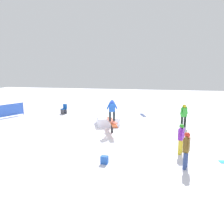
# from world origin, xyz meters

# --- Properties ---
(ground_plane) EXTENTS (60.00, 60.00, 0.00)m
(ground_plane) POSITION_xyz_m (0.00, 0.00, 0.00)
(ground_plane) COLOR white
(rail_feature) EXTENTS (2.53, 1.17, 0.74)m
(rail_feature) POSITION_xyz_m (0.00, 0.00, 0.63)
(rail_feature) COLOR black
(rail_feature) RESTS_ON ground
(snow_kicker_ramp) EXTENTS (2.21, 2.03, 0.61)m
(snow_kicker_ramp) POSITION_xyz_m (-2.01, -0.75, 0.30)
(snow_kicker_ramp) COLOR white
(snow_kicker_ramp) RESTS_ON ground
(main_rider_on_rail) EXTENTS (1.34, 0.92, 1.37)m
(main_rider_on_rail) POSITION_xyz_m (0.00, 0.00, 1.42)
(main_rider_on_rail) COLOR #F66A54
(main_rider_on_rail) RESTS_ON rail_feature
(bystander_green) EXTENTS (0.53, 0.61, 1.61)m
(bystander_green) POSITION_xyz_m (-2.25, 4.54, 0.90)
(bystander_green) COLOR black
(bystander_green) RESTS_ON ground
(bystander_brown) EXTENTS (0.68, 0.31, 1.52)m
(bystander_brown) POSITION_xyz_m (4.30, 3.93, 0.85)
(bystander_brown) COLOR navy
(bystander_brown) RESTS_ON ground
(bystander_purple) EXTENTS (0.58, 0.31, 1.45)m
(bystander_purple) POSITION_xyz_m (2.74, 3.88, 0.82)
(bystander_purple) COLOR gold
(bystander_purple) RESTS_ON ground
(loose_snowboard_navy) EXTENTS (1.35, 0.68, 0.02)m
(loose_snowboard_navy) POSITION_xyz_m (-5.75, 1.55, 0.01)
(loose_snowboard_navy) COLOR navy
(loose_snowboard_navy) RESTS_ON ground
(folding_chair) EXTENTS (0.56, 0.56, 0.88)m
(folding_chair) POSITION_xyz_m (-4.94, -5.43, 0.41)
(folding_chair) COLOR #3F3F44
(folding_chair) RESTS_ON ground
(backpack_on_snow) EXTENTS (0.24, 0.32, 0.34)m
(backpack_on_snow) POSITION_xyz_m (4.54, 0.62, 0.17)
(backpack_on_snow) COLOR blue
(backpack_on_snow) RESTS_ON ground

